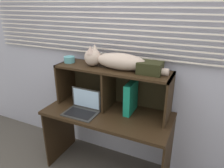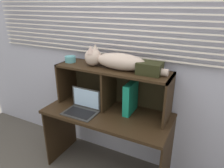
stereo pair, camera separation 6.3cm
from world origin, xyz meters
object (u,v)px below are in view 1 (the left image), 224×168
(cat, at_px, (114,60))
(storage_box, at_px, (150,68))
(binder_upright, at_px, (131,98))
(book_stack, at_px, (92,102))
(small_basket, at_px, (69,59))
(laptop, at_px, (83,108))

(cat, bearing_deg, storage_box, -0.00)
(binder_upright, xyz_separation_m, book_stack, (-0.44, -0.00, -0.14))
(small_basket, xyz_separation_m, storage_box, (0.87, 0.00, 0.02))
(binder_upright, height_order, small_basket, small_basket)
(cat, bearing_deg, book_stack, -179.53)
(cat, relative_size, binder_upright, 2.67)
(small_basket, bearing_deg, laptop, -37.48)
(binder_upright, bearing_deg, book_stack, -179.73)
(book_stack, relative_size, storage_box, 1.10)
(cat, distance_m, small_basket, 0.52)
(laptop, relative_size, small_basket, 2.88)
(cat, xyz_separation_m, binder_upright, (0.18, -0.00, -0.35))
(binder_upright, relative_size, small_basket, 2.76)
(binder_upright, xyz_separation_m, small_basket, (-0.70, 0.00, 0.30))
(binder_upright, relative_size, storage_box, 1.46)
(binder_upright, bearing_deg, cat, 180.00)
(laptop, height_order, binder_upright, binder_upright)
(laptop, xyz_separation_m, binder_upright, (0.43, 0.21, 0.11))
(laptop, height_order, storage_box, storage_box)
(binder_upright, height_order, book_stack, binder_upright)
(cat, xyz_separation_m, small_basket, (-0.52, -0.00, -0.05))
(laptop, relative_size, book_stack, 1.39)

